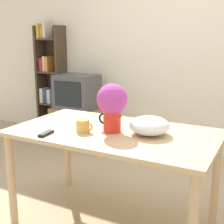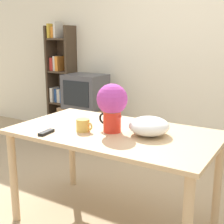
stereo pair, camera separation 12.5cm
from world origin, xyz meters
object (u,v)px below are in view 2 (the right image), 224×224
Objects in this scene: flower_vase at (112,104)px; tv_set at (85,91)px; white_bowl at (149,126)px; coffee_mug at (83,125)px.

flower_vase reaches higher than tv_set.
white_bowl is at bearing -42.21° from tv_set.
coffee_mug is 0.25× the size of tv_set.
tv_set reaches higher than white_bowl.
coffee_mug is 0.47× the size of white_bowl.
flower_vase is 2.04m from tv_set.
coffee_mug is (-0.19, -0.10, -0.16)m from flower_vase.
white_bowl reaches higher than coffee_mug.
tv_set is (-1.16, 1.62, -0.08)m from coffee_mug.
tv_set is at bearing 125.50° from coffee_mug.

